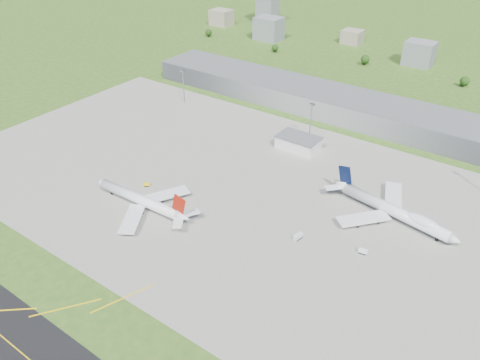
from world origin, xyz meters
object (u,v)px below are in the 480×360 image
Objects in this scene: airliner_blue_quad at (394,211)px; van_white_far at (363,251)px; airliner_red_twin at (142,201)px; van_white_near at (298,237)px; tug_yellow at (147,185)px.

van_white_far is at bearing -83.03° from airliner_blue_quad.
airliner_red_twin reaches higher than van_white_near.
van_white_far is at bearing -164.64° from airliner_red_twin.
van_white_near is at bearing -174.18° from van_white_far.
airliner_red_twin is 11.72× the size of van_white_near.
tug_yellow is (-124.26, -50.33, -4.24)m from airliner_blue_quad.
van_white_near is at bearing -24.59° from tug_yellow.
airliner_blue_quad is at bearing -24.98° from van_white_near.
tug_yellow is at bearing 178.16° from van_white_far.
airliner_blue_quad is at bearing 76.76° from van_white_far.
airliner_red_twin reaches higher than van_white_far.
van_white_far reaches higher than tug_yellow.
van_white_near is (92.71, 8.71, 0.39)m from tug_yellow.
airliner_blue_quad reaches higher than airliner_red_twin.
airliner_red_twin is at bearing -172.64° from van_white_far.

